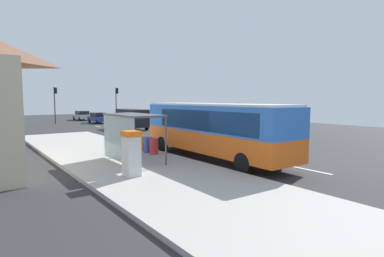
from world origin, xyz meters
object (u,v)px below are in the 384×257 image
object	(u,v)px
recycling_bin_red	(154,146)
recycling_bin_blue	(148,145)
bus_shelter	(128,125)
white_van	(132,118)
traffic_light_far_side	(55,100)
traffic_light_near_side	(117,99)
bus	(212,127)
sedan_near	(82,115)
recycling_bin_orange	(143,143)
recycling_bin_green	(138,142)
ticket_machine	(131,153)
sedan_far	(99,118)

from	to	relation	value
recycling_bin_red	recycling_bin_blue	world-z (taller)	same
bus_shelter	white_van	bearing A→B (deg)	64.20
traffic_light_far_side	recycling_bin_blue	bearing A→B (deg)	-92.17
recycling_bin_red	traffic_light_near_side	size ratio (longest dim) A/B	0.18
white_van	traffic_light_near_side	xyz separation A→B (m)	(3.30, 12.25, 2.11)
bus	sedan_near	xyz separation A→B (m)	(4.01, 38.33, -1.05)
traffic_light_near_side	traffic_light_far_side	xyz separation A→B (m)	(-8.60, 0.80, -0.05)
recycling_bin_blue	recycling_bin_orange	bearing A→B (deg)	90.00
recycling_bin_blue	recycling_bin_orange	xyz separation A→B (m)	(0.00, 0.70, 0.00)
white_van	recycling_bin_blue	bearing A→B (deg)	-111.93
sedan_near	traffic_light_near_side	xyz separation A→B (m)	(3.20, -7.01, 2.66)
recycling_bin_green	traffic_light_near_side	size ratio (longest dim) A/B	0.18
white_van	recycling_bin_red	bearing A→B (deg)	-111.09
sedan_near	ticket_machine	size ratio (longest dim) A/B	2.29
bus	recycling_bin_red	bearing A→B (deg)	135.10
recycling_bin_red	recycling_bin_orange	xyz separation A→B (m)	(0.00, 1.40, 0.00)
recycling_bin_green	traffic_light_near_side	xyz separation A→B (m)	(9.70, 26.74, 2.80)
ticket_machine	traffic_light_far_side	xyz separation A→B (m)	(4.46, 33.74, 2.23)
ticket_machine	recycling_bin_red	world-z (taller)	ticket_machine
recycling_bin_red	ticket_machine	bearing A→B (deg)	-129.44
sedan_far	recycling_bin_red	world-z (taller)	sedan_far
traffic_light_near_side	recycling_bin_orange	bearing A→B (deg)	-109.46
recycling_bin_red	traffic_light_near_side	bearing A→B (deg)	71.42
sedan_near	recycling_bin_green	distance (m)	34.38
ticket_machine	recycling_bin_red	xyz separation A→B (m)	(3.37, 4.09, -0.52)
bus	bus_shelter	size ratio (longest dim) A/B	2.77
white_van	traffic_light_far_side	xyz separation A→B (m)	(-5.30, 13.05, 2.06)
sedan_far	traffic_light_far_side	distance (m)	6.24
recycling_bin_blue	bus_shelter	world-z (taller)	bus_shelter
bus	white_van	world-z (taller)	bus
recycling_bin_orange	traffic_light_far_side	world-z (taller)	traffic_light_far_side
sedan_far	bus_shelter	bearing A→B (deg)	-106.64
recycling_bin_red	traffic_light_near_side	xyz separation A→B (m)	(9.70, 28.84, 2.80)
sedan_far	recycling_bin_orange	distance (m)	27.32
white_van	ticket_machine	size ratio (longest dim) A/B	2.72
recycling_bin_red	traffic_light_far_side	bearing A→B (deg)	87.88
recycling_bin_blue	recycling_bin_green	world-z (taller)	same
sedan_near	sedan_far	bearing A→B (deg)	-90.02
white_van	ticket_machine	distance (m)	22.88
recycling_bin_green	ticket_machine	bearing A→B (deg)	-118.53
sedan_far	bus	bearing A→B (deg)	-97.51
sedan_near	ticket_machine	world-z (taller)	ticket_machine
bus_shelter	recycling_bin_orange	bearing A→B (deg)	49.78
white_van	recycling_bin_orange	xyz separation A→B (m)	(-6.40, -15.20, -0.69)
bus	traffic_light_far_side	world-z (taller)	traffic_light_far_side
sedan_far	ticket_machine	xyz separation A→B (m)	(-9.86, -32.03, 0.38)
ticket_machine	sedan_near	bearing A→B (deg)	76.13
white_van	sedan_far	size ratio (longest dim) A/B	1.18
recycling_bin_red	recycling_bin_orange	bearing A→B (deg)	90.00
recycling_bin_red	recycling_bin_blue	bearing A→B (deg)	90.00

